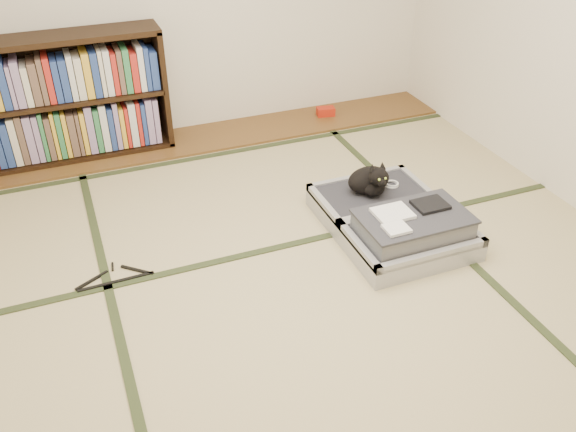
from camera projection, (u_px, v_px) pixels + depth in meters
name	position (u px, v px, depth m)	size (l,w,h in m)	color
floor	(303.00, 288.00, 3.36)	(4.50, 4.50, 0.00)	tan
wood_strip	(207.00, 138.00, 4.91)	(4.00, 0.50, 0.02)	brown
red_item	(326.00, 112.00, 5.23)	(0.15, 0.09, 0.07)	#B2200E
room_shell	(308.00, 20.00, 2.56)	(4.50, 4.50, 4.50)	white
tatami_borders	(272.00, 239.00, 3.74)	(4.00, 4.50, 0.01)	#2D381E
bookcase	(71.00, 100.00, 4.42)	(1.38, 0.31, 0.92)	black
suitcase	(394.00, 221.00, 3.73)	(0.73, 0.97, 0.29)	#9F9EA3
cat	(371.00, 180.00, 3.88)	(0.32, 0.33, 0.26)	black
cable_coil	(392.00, 184.00, 4.01)	(0.10, 0.10, 0.02)	white
hanger	(115.00, 278.00, 3.42)	(0.43, 0.20, 0.01)	black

